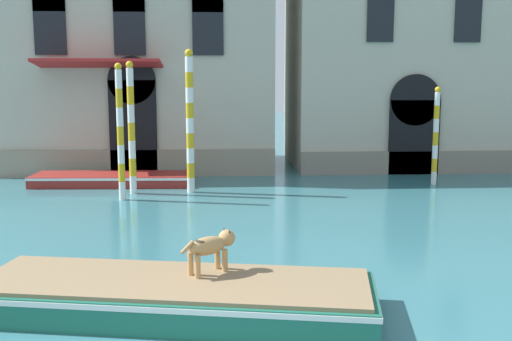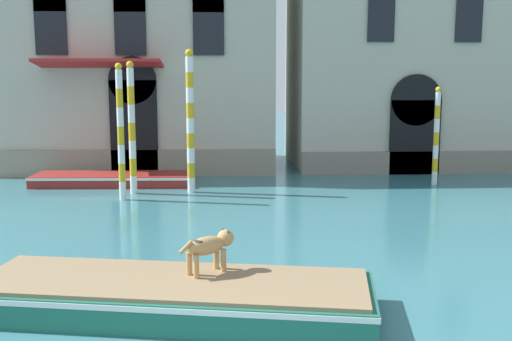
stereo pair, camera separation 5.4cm
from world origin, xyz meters
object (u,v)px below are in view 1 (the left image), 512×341
at_px(dog_on_deck, 211,246).
at_px(boat_moored_near_palazzo, 112,179).
at_px(mooring_pole_4, 436,136).
at_px(mooring_pole_0, 120,132).
at_px(mooring_pole_3, 190,121).
at_px(mooring_pole_1, 131,128).
at_px(boat_foreground, 174,295).

xyz_separation_m(dog_on_deck, boat_moored_near_palazzo, (-3.59, 11.22, -0.77)).
bearing_deg(mooring_pole_4, boat_moored_near_palazzo, 177.19).
xyz_separation_m(boat_moored_near_palazzo, mooring_pole_4, (11.02, -0.54, 1.48)).
bearing_deg(mooring_pole_0, mooring_pole_4, 11.60).
distance_m(mooring_pole_0, mooring_pole_4, 10.45).
bearing_deg(mooring_pole_4, mooring_pole_3, -173.20).
xyz_separation_m(mooring_pole_0, mooring_pole_1, (0.18, 1.00, 0.04)).
bearing_deg(mooring_pole_1, dog_on_deck, -74.71).
height_order(mooring_pole_0, mooring_pole_3, mooring_pole_3).
xyz_separation_m(boat_foreground, dog_on_deck, (0.58, 0.30, 0.69)).
relative_size(boat_foreground, mooring_pole_4, 1.92).
distance_m(boat_foreground, mooring_pole_1, 10.25).
xyz_separation_m(dog_on_deck, mooring_pole_4, (7.43, 10.68, 0.70)).
height_order(boat_foreground, mooring_pole_4, mooring_pole_4).
bearing_deg(dog_on_deck, mooring_pole_1, 69.76).
bearing_deg(mooring_pole_1, mooring_pole_4, 6.24).
xyz_separation_m(dog_on_deck, mooring_pole_3, (-0.81, 9.70, 1.29)).
distance_m(boat_foreground, mooring_pole_0, 9.32).
relative_size(mooring_pole_3, mooring_pole_4, 1.35).
height_order(mooring_pole_1, mooring_pole_3, mooring_pole_3).
bearing_deg(mooring_pole_1, mooring_pole_3, 3.67).
relative_size(boat_moored_near_palazzo, mooring_pole_1, 1.30).
bearing_deg(boat_moored_near_palazzo, boat_foreground, -73.17).
xyz_separation_m(boat_moored_near_palazzo, mooring_pole_3, (2.78, -1.52, 2.07)).
distance_m(boat_moored_near_palazzo, mooring_pole_0, 3.31).
height_order(boat_moored_near_palazzo, mooring_pole_1, mooring_pole_1).
bearing_deg(boat_moored_near_palazzo, mooring_pole_0, -71.13).
height_order(boat_moored_near_palazzo, mooring_pole_3, mooring_pole_3).
distance_m(mooring_pole_0, mooring_pole_1, 1.02).
height_order(boat_moored_near_palazzo, mooring_pole_4, mooring_pole_4).
height_order(mooring_pole_1, mooring_pole_4, mooring_pole_1).
bearing_deg(mooring_pole_3, mooring_pole_4, 6.80).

